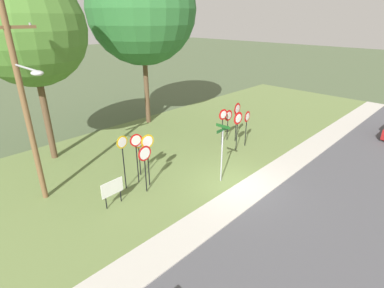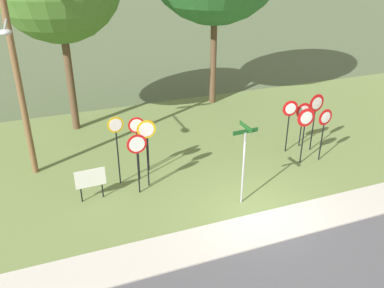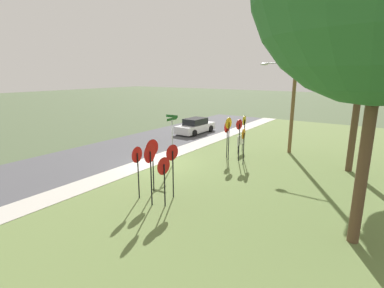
{
  "view_description": "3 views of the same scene",
  "coord_description": "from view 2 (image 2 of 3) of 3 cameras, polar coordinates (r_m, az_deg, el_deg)",
  "views": [
    {
      "loc": [
        -10.92,
        -7.39,
        7.91
      ],
      "look_at": [
        0.45,
        3.58,
        1.06
      ],
      "focal_mm": 27.7,
      "sensor_mm": 36.0,
      "label": 1
    },
    {
      "loc": [
        -6.39,
        -10.17,
        8.49
      ],
      "look_at": [
        -1.0,
        3.92,
        1.11
      ],
      "focal_mm": 38.19,
      "sensor_mm": 36.0,
      "label": 2
    },
    {
      "loc": [
        13.2,
        11.34,
        5.49
      ],
      "look_at": [
        0.52,
        2.77,
        1.79
      ],
      "focal_mm": 27.47,
      "sensor_mm": 36.0,
      "label": 3
    }
  ],
  "objects": [
    {
      "name": "stop_sign_near_left",
      "position": [
        15.48,
        -10.5,
        0.95
      ],
      "size": [
        0.62,
        0.11,
        2.81
      ],
      "rotation": [
        0.0,
        0.0,
        0.1
      ],
      "color": "black",
      "rests_on": "grass_median"
    },
    {
      "name": "ground_plane",
      "position": [
        14.71,
        9.27,
        -9.59
      ],
      "size": [
        160.0,
        160.0,
        0.0
      ],
      "primitive_type": "plane",
      "color": "#4C5B3D"
    },
    {
      "name": "yield_sign_center",
      "position": [
        19.06,
        15.27,
        3.97
      ],
      "size": [
        0.75,
        0.11,
        2.13
      ],
      "rotation": [
        0.0,
        0.0,
        -0.07
      ],
      "color": "black",
      "rests_on": "grass_median"
    },
    {
      "name": "grass_median",
      "position": [
        19.34,
        0.57,
        0.09
      ],
      "size": [
        44.0,
        12.0,
        0.04
      ],
      "primitive_type": "cube",
      "color": "olive",
      "rests_on": "ground_plane"
    },
    {
      "name": "stop_sign_near_right",
      "position": [
        15.12,
        -6.35,
        0.65
      ],
      "size": [
        0.7,
        0.11,
        2.76
      ],
      "rotation": [
        0.0,
        0.0,
        -0.08
      ],
      "color": "black",
      "rests_on": "grass_median"
    },
    {
      "name": "stop_sign_far_right",
      "position": [
        15.67,
        -7.67,
        1.14
      ],
      "size": [
        0.63,
        0.13,
        2.67
      ],
      "rotation": [
        0.0,
        0.0,
        -0.17
      ],
      "color": "black",
      "rests_on": "grass_median"
    },
    {
      "name": "street_name_post",
      "position": [
        14.21,
        7.26,
        -1.95
      ],
      "size": [
        0.96,
        0.82,
        3.08
      ],
      "rotation": [
        0.0,
        0.0,
        0.04
      ],
      "color": "#9EA0A8",
      "rests_on": "grass_median"
    },
    {
      "name": "stop_sign_far_left",
      "position": [
        16.39,
        -6.24,
        1.3
      ],
      "size": [
        0.67,
        0.12,
        2.26
      ],
      "rotation": [
        0.0,
        0.0,
        0.13
      ],
      "color": "black",
      "rests_on": "grass_median"
    },
    {
      "name": "utility_pole",
      "position": [
        16.3,
        -23.52,
        10.29
      ],
      "size": [
        2.1,
        2.6,
        8.5
      ],
      "color": "brown",
      "rests_on": "grass_median"
    },
    {
      "name": "yield_sign_near_left",
      "position": [
        18.66,
        16.93,
        4.74
      ],
      "size": [
        0.81,
        0.13,
        2.68
      ],
      "rotation": [
        0.0,
        0.0,
        0.11
      ],
      "color": "black",
      "rests_on": "grass_median"
    },
    {
      "name": "sidewalk_strip",
      "position": [
        14.15,
        10.89,
        -11.22
      ],
      "size": [
        44.0,
        1.6,
        0.06
      ],
      "primitive_type": "cube",
      "color": "#BCB7AD",
      "rests_on": "ground_plane"
    },
    {
      "name": "stop_sign_far_center",
      "position": [
        14.82,
        -7.66,
        -1.0
      ],
      "size": [
        0.74,
        0.1,
        2.42
      ],
      "rotation": [
        0.0,
        0.0,
        0.04
      ],
      "color": "black",
      "rests_on": "grass_median"
    },
    {
      "name": "yield_sign_near_right",
      "position": [
        18.28,
        13.49,
        4.06
      ],
      "size": [
        0.71,
        0.14,
        2.44
      ],
      "rotation": [
        0.0,
        0.0,
        -0.16
      ],
      "color": "black",
      "rests_on": "grass_median"
    },
    {
      "name": "yield_sign_far_left",
      "position": [
        17.36,
        15.57,
        2.86
      ],
      "size": [
        0.8,
        0.12,
        2.52
      ],
      "rotation": [
        0.0,
        0.0,
        -0.07
      ],
      "color": "black",
      "rests_on": "grass_median"
    },
    {
      "name": "yield_sign_far_right",
      "position": [
        17.93,
        18.04,
        2.83
      ],
      "size": [
        0.72,
        0.12,
        2.37
      ],
      "rotation": [
        0.0,
        0.0,
        0.1
      ],
      "color": "black",
      "rests_on": "grass_median"
    },
    {
      "name": "notice_board",
      "position": [
        15.2,
        -13.99,
        -4.86
      ],
      "size": [
        1.1,
        0.08,
        1.25
      ],
      "rotation": [
        0.0,
        0.0,
        0.04
      ],
      "color": "black",
      "rests_on": "grass_median"
    }
  ]
}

